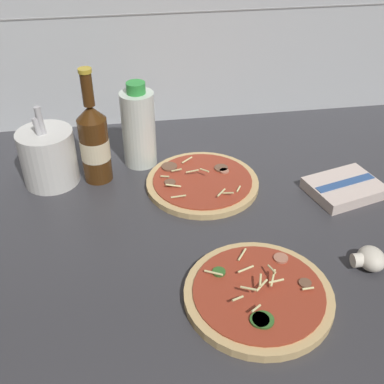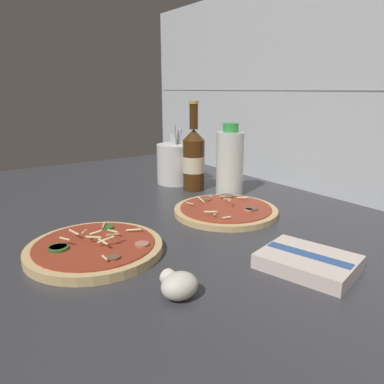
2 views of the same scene
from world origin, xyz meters
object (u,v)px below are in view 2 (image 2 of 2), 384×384
at_px(oil_bottle, 230,162).
at_px(pizza_near, 95,248).
at_px(pizza_far, 226,210).
at_px(dish_towel, 308,262).
at_px(mushroom_left, 178,285).
at_px(beer_bottle, 194,159).
at_px(utensil_crock, 176,163).

bearing_deg(oil_bottle, pizza_near, -70.68).
height_order(pizza_far, dish_towel, pizza_far).
relative_size(pizza_far, mushroom_left, 4.24).
bearing_deg(pizza_far, oil_bottle, 136.68).
bearing_deg(pizza_far, mushroom_left, -50.26).
height_order(pizza_near, beer_bottle, beer_bottle).
distance_m(mushroom_left, dish_towel, 0.22).
height_order(mushroom_left, utensil_crock, utensil_crock).
distance_m(utensil_crock, dish_towel, 0.62).
bearing_deg(mushroom_left, dish_towel, 77.21).
xyz_separation_m(pizza_near, mushroom_left, (0.21, 0.04, 0.01)).
distance_m(beer_bottle, dish_towel, 0.53).
bearing_deg(utensil_crock, pizza_far, -12.21).
height_order(pizza_far, mushroom_left, mushroom_left).
xyz_separation_m(beer_bottle, utensil_crock, (-0.10, 0.00, -0.03)).
distance_m(pizza_near, utensil_crock, 0.53).
xyz_separation_m(pizza_near, beer_bottle, (-0.25, 0.39, 0.08)).
bearing_deg(mushroom_left, pizza_far, 129.74).
bearing_deg(beer_bottle, dish_towel, -15.04).
height_order(utensil_crock, dish_towel, utensil_crock).
height_order(pizza_near, mushroom_left, pizza_near).
xyz_separation_m(beer_bottle, mushroom_left, (0.46, -0.35, -0.07)).
xyz_separation_m(oil_bottle, dish_towel, (0.41, -0.19, -0.08)).
bearing_deg(beer_bottle, mushroom_left, -37.56).
height_order(beer_bottle, utensil_crock, beer_bottle).
relative_size(pizza_near, utensil_crock, 1.34).
relative_size(oil_bottle, mushroom_left, 3.43).
bearing_deg(oil_bottle, mushroom_left, -48.10).
relative_size(oil_bottle, utensil_crock, 1.09).
xyz_separation_m(pizza_near, utensil_crock, (-0.35, 0.40, 0.05)).
relative_size(pizza_far, utensil_crock, 1.34).
xyz_separation_m(pizza_far, oil_bottle, (-0.12, 0.12, 0.08)).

